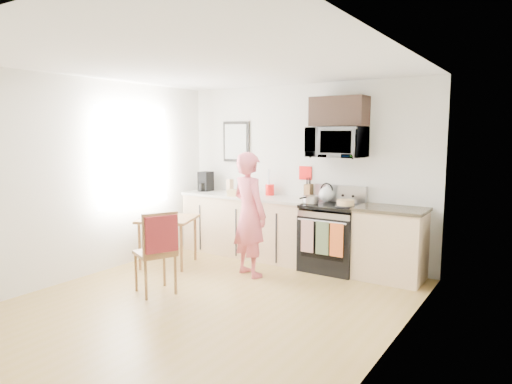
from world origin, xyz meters
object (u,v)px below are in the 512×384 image
Objects in this scene: person at (249,214)px; cake at (346,203)px; dining_table at (168,223)px; microwave at (337,142)px; range at (332,239)px; chair at (159,242)px.

person reaches higher than cake.
microwave is at bearing 29.25° from dining_table.
dining_table is at bearing 31.18° from person.
range is at bearing -89.94° from microwave.
dining_table is 2.51m from cake.
chair is 2.46m from cake.
microwave reaches higher than cake.
range is 1.17× the size of chair.
chair is (-1.25, -2.16, -1.12)m from microwave.
range is 1.53× the size of microwave.
microwave is 0.76× the size of chair.
person is 1.97× the size of dining_table.
cake is (1.48, 1.93, 0.33)m from chair.
cake is at bearing -29.04° from range.
range reaches higher than cake.
person is at bearing 95.96° from chair.
range is at bearing 83.45° from chair.
range is 1.39× the size of dining_table.
chair is at bearing -50.63° from dining_table.
range is 0.71× the size of person.
microwave reaches higher than dining_table.
person reaches higher than chair.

